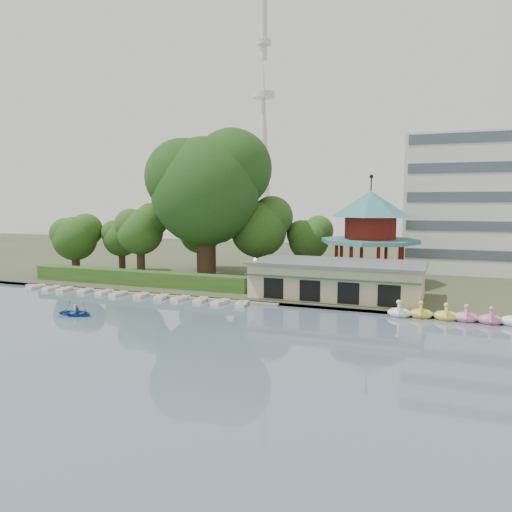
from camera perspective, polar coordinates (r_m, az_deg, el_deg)
The scene contains 14 objects.
ground_plane at distance 39.59m, azimuth -12.32°, elevation -9.86°, with size 220.00×220.00×0.00m, color slate.
shore at distance 86.94m, azimuth 6.82°, elevation -0.73°, with size 220.00×70.00×0.40m, color #424930.
embankment at distance 54.39m, azimuth -2.24°, elevation -5.08°, with size 220.00×0.60×0.30m, color gray.
dock at distance 59.99m, azimuth -12.90°, elevation -4.17°, with size 34.00×1.60×0.24m, color gray.
boathouse at distance 55.43m, azimuth 9.24°, elevation -2.61°, with size 18.60×9.39×3.90m.
pavilion at distance 64.39m, azimuth 12.90°, elevation 3.15°, with size 12.40×12.40×13.50m.
broadcast_tower at distance 184.30m, azimuth 0.86°, elevation 13.62°, with size 8.00×8.00×96.00m.
hedge at distance 64.15m, azimuth -13.51°, elevation -2.44°, with size 30.00×2.00×1.80m, color #2F591D.
lamp_post at distance 54.84m, azimuth -0.11°, elevation -1.59°, with size 0.36×0.36×4.28m.
big_tree at distance 66.95m, azimuth -5.56°, elevation 8.20°, with size 15.79×14.71×20.09m.
small_trees at distance 71.69m, azimuth -7.45°, elevation 2.88°, with size 39.65×16.44×11.14m.
swan_boats at distance 49.43m, azimuth 22.93°, elevation -6.47°, with size 14.02×2.12×1.92m.
moored_rowboats at distance 59.21m, azimuth -14.16°, elevation -4.29°, with size 29.33×2.76×0.36m.
rowboat_with_passengers at distance 50.90m, azimuth -19.88°, elevation -5.88°, with size 4.76×3.46×2.01m.
Camera 1 is at (21.07, -31.64, 11.03)m, focal length 35.00 mm.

